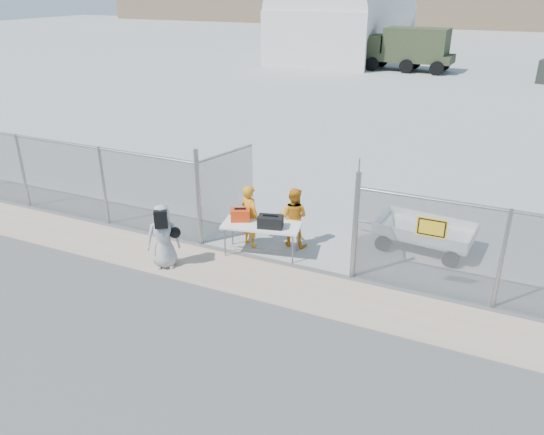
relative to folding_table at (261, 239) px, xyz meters
The scene contains 13 objects.
ground 2.21m from the folding_table, 80.75° to the right, with size 160.00×160.00×0.00m, color #4F4F4F.
tarmac_inside 39.86m from the folding_table, 89.50° to the left, with size 160.00×80.00×0.01m, color #9F9F9F.
dirt_strip 1.26m from the folding_table, 73.02° to the right, with size 44.00×1.60×0.01m, color tan.
chain_link_fence 0.80m from the folding_table, 22.23° to the right, with size 40.00×0.20×2.20m, color gray, non-canonical shape.
quonset_hangar 39.23m from the folding_table, 104.30° to the left, with size 9.00×18.00×8.00m, color silver, non-canonical shape.
folding_table is the anchor object (origin of this frame).
orange_bag 0.79m from the folding_table, behind, with size 0.47×0.31×0.29m, color red.
black_duffel 0.61m from the folding_table, 11.45° to the right, with size 0.59×0.34×0.28m, color black.
security_worker_left 0.69m from the folding_table, 146.65° to the left, with size 0.59×0.39×1.62m, color orange.
security_worker_right 1.00m from the folding_table, 55.88° to the left, with size 0.75×0.58×1.54m, color orange.
visitor 2.36m from the folding_table, 139.90° to the right, with size 0.76×0.49×1.55m, color #A6A6A6.
utility_trailer 4.07m from the folding_table, 29.07° to the left, with size 3.02×1.56×0.73m, color white, non-canonical shape.
military_truck 31.42m from the folding_table, 95.13° to the left, with size 6.50×2.40×3.10m, color #343C24, non-canonical shape.
Camera 1 is at (4.72, -8.28, 6.13)m, focal length 35.00 mm.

